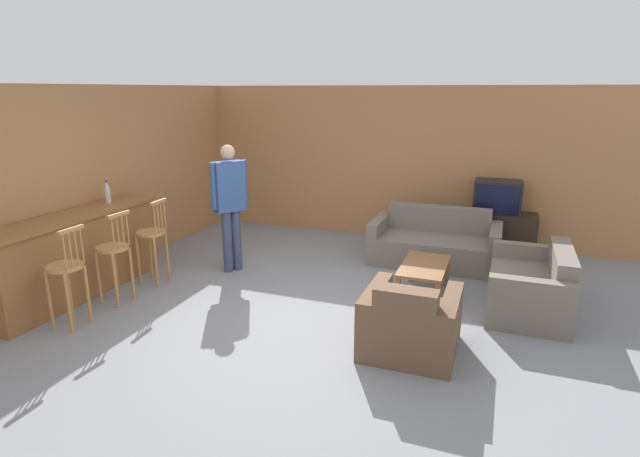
{
  "coord_description": "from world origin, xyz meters",
  "views": [
    {
      "loc": [
        2.02,
        -4.77,
        2.54
      ],
      "look_at": [
        -0.1,
        0.87,
        0.85
      ],
      "focal_mm": 28.0,
      "sensor_mm": 36.0,
      "label": 1
    }
  ],
  "objects_px": {
    "tv": "(498,197)",
    "bottle": "(108,193)",
    "armchair_near": "(410,325)",
    "bar_chair_near": "(67,275)",
    "bar_chair_mid": "(114,255)",
    "person_by_window": "(230,201)",
    "couch_far": "(435,244)",
    "bar_chair_far": "(152,239)",
    "tv_unit": "(494,233)",
    "coffee_table": "(424,269)",
    "loveseat_right": "(532,287)"
  },
  "relations": [
    {
      "from": "tv",
      "to": "bottle",
      "type": "xyz_separation_m",
      "value": [
        -4.88,
        -3.01,
        0.29
      ]
    },
    {
      "from": "armchair_near",
      "to": "bottle",
      "type": "relative_size",
      "value": 3.0
    },
    {
      "from": "armchair_near",
      "to": "bar_chair_near",
      "type": "bearing_deg",
      "value": -168.04
    },
    {
      "from": "bar_chair_mid",
      "to": "person_by_window",
      "type": "bearing_deg",
      "value": 62.96
    },
    {
      "from": "bar_chair_near",
      "to": "person_by_window",
      "type": "bearing_deg",
      "value": 70.94
    },
    {
      "from": "bottle",
      "to": "couch_far",
      "type": "bearing_deg",
      "value": 28.32
    },
    {
      "from": "bar_chair_far",
      "to": "person_by_window",
      "type": "height_order",
      "value": "person_by_window"
    },
    {
      "from": "tv_unit",
      "to": "bar_chair_far",
      "type": "bearing_deg",
      "value": -145.05
    },
    {
      "from": "couch_far",
      "to": "bottle",
      "type": "xyz_separation_m",
      "value": [
        -4.06,
        -2.19,
        0.92
      ]
    },
    {
      "from": "bar_chair_mid",
      "to": "coffee_table",
      "type": "distance_m",
      "value": 3.8
    },
    {
      "from": "bar_chair_far",
      "to": "tv",
      "type": "height_order",
      "value": "tv"
    },
    {
      "from": "bottle",
      "to": "coffee_table",
      "type": "bearing_deg",
      "value": 11.48
    },
    {
      "from": "tv",
      "to": "bar_chair_near",
      "type": "bearing_deg",
      "value": -134.16
    },
    {
      "from": "tv",
      "to": "bottle",
      "type": "bearing_deg",
      "value": -148.29
    },
    {
      "from": "coffee_table",
      "to": "tv",
      "type": "bearing_deg",
      "value": 70.74
    },
    {
      "from": "coffee_table",
      "to": "person_by_window",
      "type": "distance_m",
      "value": 2.82
    },
    {
      "from": "armchair_near",
      "to": "loveseat_right",
      "type": "height_order",
      "value": "armchair_near"
    },
    {
      "from": "couch_far",
      "to": "coffee_table",
      "type": "height_order",
      "value": "couch_far"
    },
    {
      "from": "couch_far",
      "to": "person_by_window",
      "type": "xyz_separation_m",
      "value": [
        -2.68,
        -1.37,
        0.75
      ]
    },
    {
      "from": "loveseat_right",
      "to": "bottle",
      "type": "height_order",
      "value": "bottle"
    },
    {
      "from": "loveseat_right",
      "to": "tv",
      "type": "height_order",
      "value": "tv"
    },
    {
      "from": "loveseat_right",
      "to": "coffee_table",
      "type": "relative_size",
      "value": 1.5
    },
    {
      "from": "coffee_table",
      "to": "bar_chair_mid",
      "type": "bearing_deg",
      "value": -156.81
    },
    {
      "from": "bar_chair_mid",
      "to": "bar_chair_far",
      "type": "height_order",
      "value": "same"
    },
    {
      "from": "bar_chair_mid",
      "to": "tv",
      "type": "height_order",
      "value": "tv"
    },
    {
      "from": "person_by_window",
      "to": "bar_chair_near",
      "type": "bearing_deg",
      "value": -109.06
    },
    {
      "from": "couch_far",
      "to": "loveseat_right",
      "type": "relative_size",
      "value": 1.25
    },
    {
      "from": "bar_chair_far",
      "to": "armchair_near",
      "type": "xyz_separation_m",
      "value": [
        3.59,
        -0.65,
        -0.31
      ]
    },
    {
      "from": "bar_chair_near",
      "to": "bar_chair_far",
      "type": "height_order",
      "value": "same"
    },
    {
      "from": "tv",
      "to": "coffee_table",
      "type": "bearing_deg",
      "value": -109.26
    },
    {
      "from": "armchair_near",
      "to": "tv",
      "type": "bearing_deg",
      "value": 79.64
    },
    {
      "from": "coffee_table",
      "to": "bar_chair_near",
      "type": "bearing_deg",
      "value": -147.78
    },
    {
      "from": "couch_far",
      "to": "coffee_table",
      "type": "relative_size",
      "value": 1.88
    },
    {
      "from": "couch_far",
      "to": "bottle",
      "type": "relative_size",
      "value": 6.13
    },
    {
      "from": "couch_far",
      "to": "tv",
      "type": "bearing_deg",
      "value": 45.31
    },
    {
      "from": "couch_far",
      "to": "armchair_near",
      "type": "xyz_separation_m",
      "value": [
        0.15,
        -2.79,
        0.0
      ]
    },
    {
      "from": "bar_chair_far",
      "to": "tv_unit",
      "type": "bearing_deg",
      "value": 34.95
    },
    {
      "from": "loveseat_right",
      "to": "person_by_window",
      "type": "relative_size",
      "value": 0.83
    },
    {
      "from": "coffee_table",
      "to": "tv",
      "type": "xyz_separation_m",
      "value": [
        0.76,
        2.18,
        0.55
      ]
    },
    {
      "from": "bottle",
      "to": "bar_chair_far",
      "type": "bearing_deg",
      "value": 4.18
    },
    {
      "from": "bar_chair_near",
      "to": "bar_chair_far",
      "type": "bearing_deg",
      "value": 90.0
    },
    {
      "from": "bar_chair_near",
      "to": "bottle",
      "type": "distance_m",
      "value": 1.62
    },
    {
      "from": "loveseat_right",
      "to": "tv_unit",
      "type": "height_order",
      "value": "loveseat_right"
    },
    {
      "from": "tv_unit",
      "to": "person_by_window",
      "type": "height_order",
      "value": "person_by_window"
    },
    {
      "from": "bar_chair_mid",
      "to": "coffee_table",
      "type": "bearing_deg",
      "value": 23.19
    },
    {
      "from": "couch_far",
      "to": "bar_chair_mid",
      "type": "bearing_deg",
      "value": -140.34
    },
    {
      "from": "bar_chair_far",
      "to": "coffee_table",
      "type": "relative_size",
      "value": 1.15
    },
    {
      "from": "bar_chair_mid",
      "to": "coffee_table",
      "type": "relative_size",
      "value": 1.15
    },
    {
      "from": "bar_chair_mid",
      "to": "armchair_near",
      "type": "bearing_deg",
      "value": 0.89
    },
    {
      "from": "coffee_table",
      "to": "couch_far",
      "type": "bearing_deg",
      "value": 92.3
    }
  ]
}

